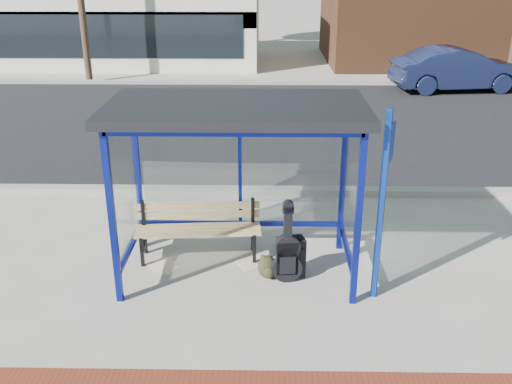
{
  "coord_description": "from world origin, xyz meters",
  "views": [
    {
      "loc": [
        0.37,
        -7.03,
        4.09
      ],
      "look_at": [
        0.24,
        0.2,
        1.14
      ],
      "focal_mm": 40.0,
      "sensor_mm": 36.0,
      "label": 1
    }
  ],
  "objects_px": {
    "guitar_bag": "(287,254)",
    "suitcase": "(291,258)",
    "bench": "(198,226)",
    "parked_car": "(458,69)",
    "backpack": "(268,268)"
  },
  "relations": [
    {
      "from": "bench",
      "to": "parked_car",
      "type": "relative_size",
      "value": 0.42
    },
    {
      "from": "guitar_bag",
      "to": "backpack",
      "type": "height_order",
      "value": "guitar_bag"
    },
    {
      "from": "bench",
      "to": "backpack",
      "type": "relative_size",
      "value": 5.66
    },
    {
      "from": "backpack",
      "to": "parked_car",
      "type": "height_order",
      "value": "parked_car"
    },
    {
      "from": "suitcase",
      "to": "backpack",
      "type": "relative_size",
      "value": 1.96
    },
    {
      "from": "suitcase",
      "to": "parked_car",
      "type": "height_order",
      "value": "parked_car"
    },
    {
      "from": "suitcase",
      "to": "backpack",
      "type": "distance_m",
      "value": 0.35
    },
    {
      "from": "suitcase",
      "to": "parked_car",
      "type": "distance_m",
      "value": 13.68
    },
    {
      "from": "bench",
      "to": "parked_car",
      "type": "xyz_separation_m",
      "value": [
        7.37,
        11.7,
        0.23
      ]
    },
    {
      "from": "bench",
      "to": "backpack",
      "type": "height_order",
      "value": "bench"
    },
    {
      "from": "guitar_bag",
      "to": "suitcase",
      "type": "xyz_separation_m",
      "value": [
        0.06,
        0.12,
        -0.12
      ]
    },
    {
      "from": "backpack",
      "to": "parked_car",
      "type": "xyz_separation_m",
      "value": [
        6.35,
        12.31,
        0.56
      ]
    },
    {
      "from": "guitar_bag",
      "to": "backpack",
      "type": "distance_m",
      "value": 0.38
    },
    {
      "from": "bench",
      "to": "backpack",
      "type": "xyz_separation_m",
      "value": [
        1.01,
        -0.61,
        -0.33
      ]
    },
    {
      "from": "backpack",
      "to": "parked_car",
      "type": "bearing_deg",
      "value": 47.9
    }
  ]
}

